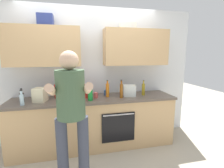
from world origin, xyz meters
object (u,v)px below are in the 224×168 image
(bottle_syrup, at_px, (121,90))
(bottle_oil, at_px, (143,89))
(bottle_soda, at_px, (90,93))
(cup_tea, at_px, (106,93))
(grocery_bag_produce, at_px, (129,91))
(grocery_bag_rice, at_px, (40,95))
(cup_stoneware, at_px, (81,99))
(cup_ceramic, at_px, (96,95))
(bottle_water, at_px, (22,99))
(bottle_hotsauce, at_px, (57,91))
(bottle_juice, at_px, (107,90))
(bottle_soy, at_px, (22,97))
(grocery_bag_crisps, at_px, (81,91))
(bottle_vinegar, at_px, (68,94))
(person_standing, at_px, (71,109))

(bottle_syrup, bearing_deg, bottle_oil, 12.69)
(bottle_soda, height_order, cup_tea, bottle_soda)
(grocery_bag_produce, xyz_separation_m, grocery_bag_rice, (-1.51, -0.03, 0.01))
(cup_stoneware, distance_m, cup_ceramic, 0.30)
(bottle_water, bearing_deg, bottle_soda, 2.15)
(bottle_syrup, bearing_deg, bottle_hotsauce, 167.99)
(bottle_soda, bearing_deg, bottle_juice, 28.10)
(bottle_hotsauce, xyz_separation_m, cup_stoneware, (0.40, -0.30, -0.09))
(bottle_water, xyz_separation_m, bottle_soy, (-0.05, 0.18, -0.01))
(cup_tea, bearing_deg, bottle_hotsauce, -177.94)
(grocery_bag_rice, bearing_deg, bottle_soy, 174.38)
(bottle_soy, bearing_deg, bottle_water, -74.32)
(bottle_juice, bearing_deg, grocery_bag_produce, -4.44)
(grocery_bag_rice, relative_size, grocery_bag_crisps, 1.01)
(bottle_hotsauce, distance_m, bottle_vinegar, 0.22)
(bottle_vinegar, bearing_deg, grocery_bag_crisps, 15.74)
(bottle_vinegar, xyz_separation_m, bottle_soy, (-0.70, -0.01, -0.01))
(bottle_hotsauce, relative_size, bottle_soda, 1.02)
(bottle_oil, bearing_deg, cup_stoneware, -171.61)
(bottle_hotsauce, xyz_separation_m, grocery_bag_crisps, (0.40, -0.05, -0.02))
(bottle_vinegar, bearing_deg, bottle_soda, -23.25)
(person_standing, relative_size, bottle_syrup, 5.29)
(bottle_soy, height_order, grocery_bag_crisps, bottle_soy)
(bottle_hotsauce, relative_size, cup_ceramic, 3.13)
(bottle_soda, relative_size, bottle_vinegar, 1.35)
(bottle_syrup, relative_size, grocery_bag_crisps, 1.46)
(bottle_hotsauce, relative_size, cup_tea, 3.31)
(cup_tea, bearing_deg, grocery_bag_crisps, -169.77)
(bottle_juice, height_order, bottle_water, bottle_juice)
(bottle_soy, bearing_deg, person_standing, -46.66)
(bottle_soda, distance_m, cup_stoneware, 0.17)
(grocery_bag_produce, bearing_deg, grocery_bag_rice, -179.02)
(person_standing, xyz_separation_m, cup_tea, (0.61, 0.98, -0.06))
(bottle_oil, bearing_deg, cup_tea, 166.63)
(grocery_bag_rice, bearing_deg, bottle_oil, 0.83)
(bottle_syrup, relative_size, bottle_water, 1.35)
(bottle_syrup, relative_size, bottle_soy, 1.45)
(bottle_hotsauce, bearing_deg, grocery_bag_crisps, -7.40)
(cup_stoneware, relative_size, grocery_bag_produce, 0.43)
(bottle_soda, xyz_separation_m, cup_tea, (0.32, 0.30, -0.08))
(bottle_soy, height_order, cup_ceramic, bottle_soy)
(bottle_syrup, xyz_separation_m, grocery_bag_rice, (-1.33, 0.08, -0.03))
(person_standing, relative_size, bottle_juice, 5.60)
(cup_ceramic, bearing_deg, bottle_vinegar, 177.69)
(bottle_syrup, xyz_separation_m, cup_tea, (-0.22, 0.26, -0.09))
(bottle_juice, bearing_deg, cup_tea, 92.59)
(bottle_hotsauce, bearing_deg, grocery_bag_produce, -5.83)
(bottle_hotsauce, height_order, grocery_bag_crisps, bottle_hotsauce)
(bottle_juice, xyz_separation_m, grocery_bag_crisps, (-0.47, 0.05, -0.02))
(bottle_syrup, distance_m, grocery_bag_rice, 1.33)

